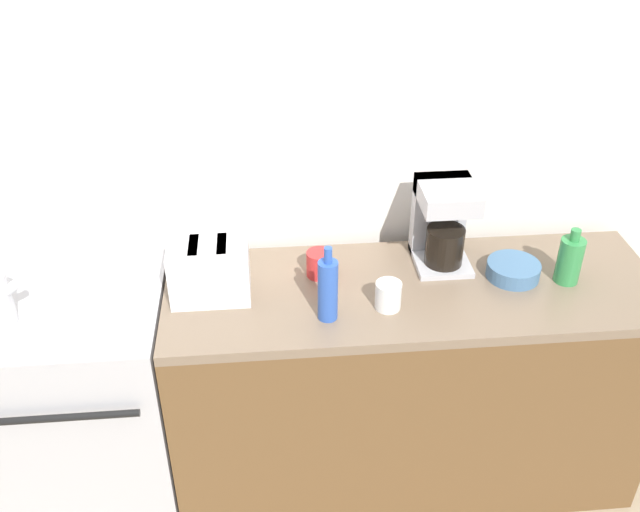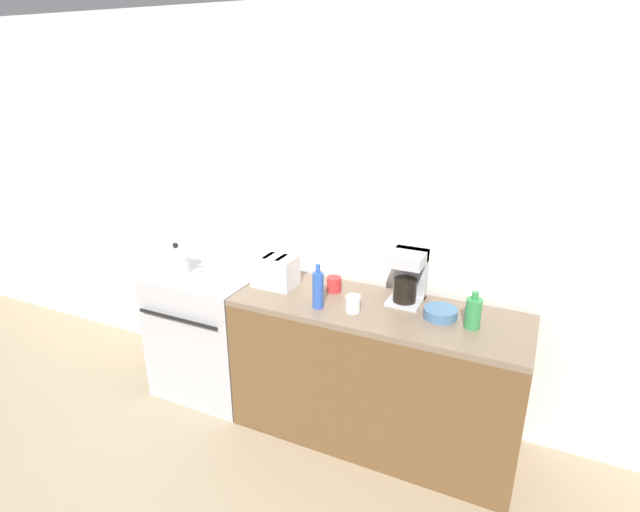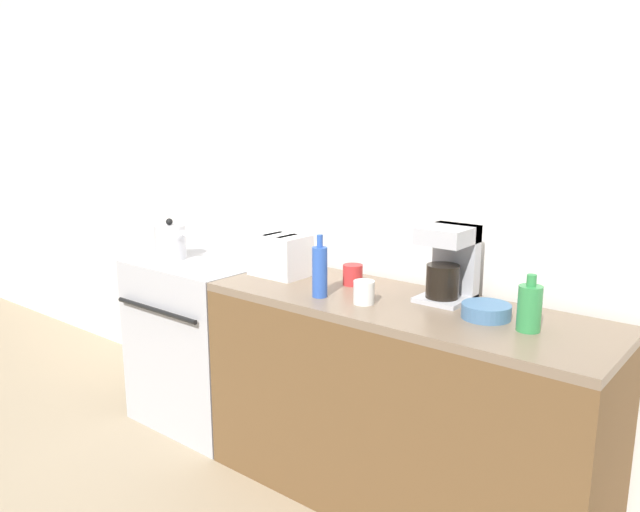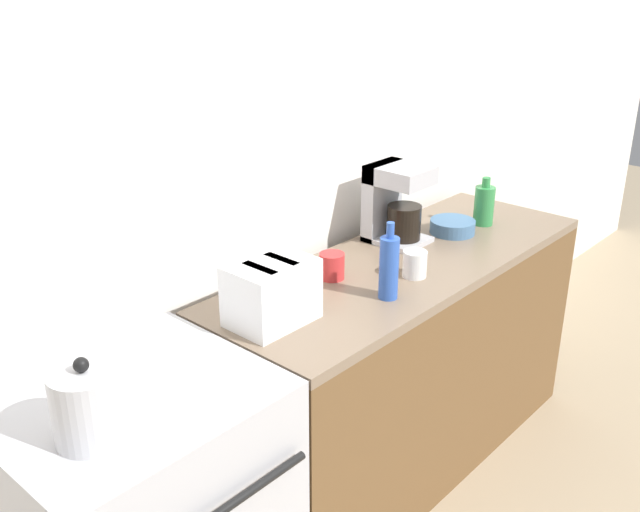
# 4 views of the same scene
# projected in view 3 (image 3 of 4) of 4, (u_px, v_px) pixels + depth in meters

# --- Properties ---
(ground_plane) EXTENTS (12.00, 12.00, 0.00)m
(ground_plane) POSITION_uv_depth(u_px,v_px,m) (250.00, 478.00, 2.92)
(ground_plane) COLOR tan
(wall_back) EXTENTS (8.00, 0.05, 2.60)m
(wall_back) POSITION_uv_depth(u_px,v_px,m) (339.00, 189.00, 3.14)
(wall_back) COLOR silver
(wall_back) RESTS_ON ground_plane
(stove) EXTENTS (0.72, 0.65, 0.91)m
(stove) POSITION_uv_depth(u_px,v_px,m) (208.00, 338.00, 3.43)
(stove) COLOR #B7B7BC
(stove) RESTS_ON ground_plane
(counter_block) EXTENTS (1.73, 0.59, 0.91)m
(counter_block) POSITION_uv_depth(u_px,v_px,m) (398.00, 404.00, 2.67)
(counter_block) COLOR brown
(counter_block) RESTS_ON ground_plane
(kettle) EXTENTS (0.21, 0.17, 0.22)m
(kettle) POSITION_uv_depth(u_px,v_px,m) (171.00, 242.00, 3.34)
(kettle) COLOR silver
(kettle) RESTS_ON stove
(toaster) EXTENTS (0.26, 0.19, 0.20)m
(toaster) POSITION_uv_depth(u_px,v_px,m) (280.00, 255.00, 2.99)
(toaster) COLOR white
(toaster) RESTS_ON counter_block
(coffee_maker) EXTENTS (0.19, 0.23, 0.31)m
(coffee_maker) POSITION_uv_depth(u_px,v_px,m) (449.00, 261.00, 2.58)
(coffee_maker) COLOR #B7B7BC
(coffee_maker) RESTS_ON counter_block
(bottle_green) EXTENTS (0.09, 0.09, 0.21)m
(bottle_green) POSITION_uv_depth(u_px,v_px,m) (530.00, 307.00, 2.21)
(bottle_green) COLOR #338C47
(bottle_green) RESTS_ON counter_block
(bottle_blue) EXTENTS (0.06, 0.06, 0.27)m
(bottle_blue) POSITION_uv_depth(u_px,v_px,m) (320.00, 271.00, 2.63)
(bottle_blue) COLOR #2D56B7
(bottle_blue) RESTS_ON counter_block
(cup_white) EXTENTS (0.09, 0.09, 0.10)m
(cup_white) POSITION_uv_depth(u_px,v_px,m) (364.00, 292.00, 2.54)
(cup_white) COLOR white
(cup_white) RESTS_ON counter_block
(cup_red) EXTENTS (0.09, 0.09, 0.09)m
(cup_red) POSITION_uv_depth(u_px,v_px,m) (353.00, 275.00, 2.83)
(cup_red) COLOR red
(cup_red) RESTS_ON counter_block
(bowl) EXTENTS (0.19, 0.19, 0.06)m
(bowl) POSITION_uv_depth(u_px,v_px,m) (486.00, 311.00, 2.36)
(bowl) COLOR teal
(bowl) RESTS_ON counter_block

